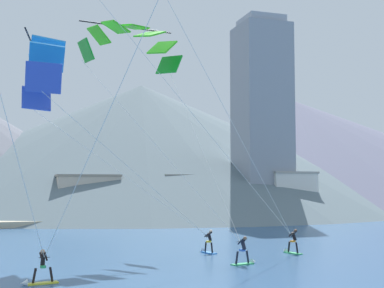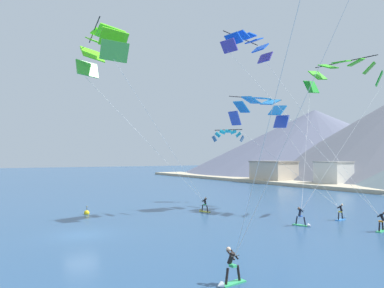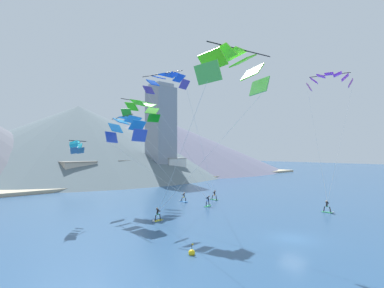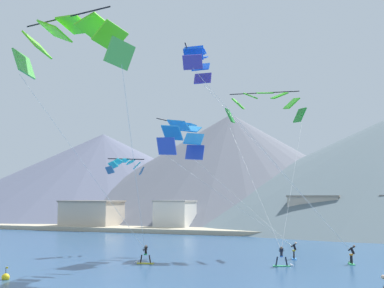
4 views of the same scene
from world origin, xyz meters
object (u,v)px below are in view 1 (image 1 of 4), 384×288
at_px(kitesurfer_near_lead, 291,246).
at_px(parafoil_kite_near_trail, 132,41).
at_px(kitesurfer_mid_center, 207,246).
at_px(kitesurfer_far_left, 38,274).
at_px(kitesurfer_near_trail, 245,255).
at_px(parafoil_kite_mid_center, 44,67).

bearing_deg(kitesurfer_near_lead, parafoil_kite_near_trail, 139.81).
distance_m(kitesurfer_mid_center, kitesurfer_far_left, 14.41).
bearing_deg(kitesurfer_near_lead, kitesurfer_far_left, -158.84).
bearing_deg(kitesurfer_mid_center, kitesurfer_near_trail, -86.82).
bearing_deg(kitesurfer_near_trail, kitesurfer_mid_center, 93.18).
distance_m(kitesurfer_near_trail, kitesurfer_far_left, 12.21).
height_order(kitesurfer_near_lead, parafoil_kite_mid_center, parafoil_kite_mid_center).
xyz_separation_m(kitesurfer_near_lead, kitesurfer_mid_center, (-5.42, 2.01, -0.06)).
height_order(kitesurfer_near_trail, parafoil_kite_near_trail, parafoil_kite_near_trail).
bearing_deg(kitesurfer_near_trail, parafoil_kite_mid_center, 154.93).
height_order(kitesurfer_mid_center, kitesurfer_far_left, kitesurfer_far_left).
distance_m(kitesurfer_near_trail, kitesurfer_mid_center, 5.83).
bearing_deg(kitesurfer_mid_center, kitesurfer_near_lead, -20.36).
relative_size(kitesurfer_mid_center, parafoil_kite_mid_center, 0.14).
height_order(kitesurfer_far_left, parafoil_kite_near_trail, parafoil_kite_near_trail).
height_order(kitesurfer_mid_center, parafoil_kite_mid_center, parafoil_kite_mid_center).
height_order(kitesurfer_near_trail, kitesurfer_far_left, kitesurfer_near_trail).
height_order(parafoil_kite_near_trail, parafoil_kite_mid_center, parafoil_kite_near_trail).
distance_m(kitesurfer_mid_center, parafoil_kite_mid_center, 16.20).
height_order(kitesurfer_far_left, parafoil_kite_mid_center, parafoil_kite_mid_center).
bearing_deg(kitesurfer_far_left, parafoil_kite_mid_center, 87.31).
xyz_separation_m(kitesurfer_near_lead, parafoil_kite_near_trail, (-9.60, 8.11, 15.62)).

